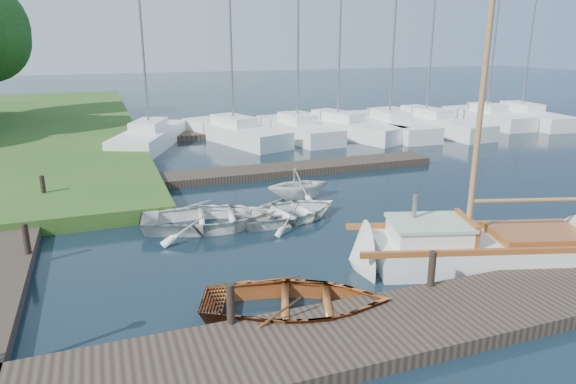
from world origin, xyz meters
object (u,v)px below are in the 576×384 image
object	(u,v)px
sailboat	(480,251)
marina_boat_2	(298,128)
marina_boat_1	(234,131)
marina_boat_4	(389,124)
tender_b	(299,182)
mooring_post_1	(231,304)
marina_boat_5	(426,121)
marina_boat_6	(486,116)
marina_boat_3	(337,125)
dinghy	(297,298)
mooring_post_4	(26,239)
mooring_post_5	(43,187)
mooring_post_2	(432,269)
marina_boat_0	(150,136)
tender_c	(289,209)
marina_boat_7	(521,115)

from	to	relation	value
sailboat	marina_boat_2	xyz separation A→B (m)	(2.03, 17.92, 0.25)
marina_boat_1	marina_boat_4	distance (m)	9.54
tender_b	marina_boat_1	size ratio (longest dim) A/B	0.24
mooring_post_1	marina_boat_4	world-z (taller)	marina_boat_4
marina_boat_4	marina_boat_5	size ratio (longest dim) A/B	0.80
mooring_post_1	marina_boat_6	world-z (taller)	marina_boat_6
marina_boat_3	marina_boat_4	bearing A→B (deg)	-121.37
sailboat	marina_boat_5	xyz separation A→B (m)	(10.60, 17.66, 0.23)
dinghy	sailboat	bearing A→B (deg)	-61.63
marina_boat_2	marina_boat_3	world-z (taller)	marina_boat_2
marina_boat_2	mooring_post_1	bearing A→B (deg)	149.42
sailboat	mooring_post_4	bearing A→B (deg)	176.35
mooring_post_5	marina_boat_3	world-z (taller)	marina_boat_3
tender_b	marina_boat_2	bearing A→B (deg)	-20.22
mooring_post_2	mooring_post_5	bearing A→B (deg)	130.36
marina_boat_0	marina_boat_5	world-z (taller)	marina_boat_5
mooring_post_2	tender_c	xyz separation A→B (m)	(-1.12, 5.90, -0.34)
sailboat	marina_boat_7	bearing A→B (deg)	60.57
marina_boat_3	marina_boat_6	bearing A→B (deg)	-111.15
dinghy	marina_boat_6	size ratio (longest dim) A/B	0.42
marina_boat_3	marina_boat_7	world-z (taller)	marina_boat_3
marina_boat_0	marina_boat_5	distance (m)	16.89
sailboat	marina_boat_1	xyz separation A→B (m)	(-1.67, 18.34, 0.21)
mooring_post_4	marina_boat_5	bearing A→B (deg)	32.77
sailboat	marina_boat_7	size ratio (longest dim) A/B	0.89
mooring_post_5	marina_boat_4	world-z (taller)	marina_boat_4
mooring_post_4	mooring_post_1	bearing A→B (deg)	-51.34
mooring_post_2	marina_boat_6	distance (m)	26.13
marina_boat_7	dinghy	bearing A→B (deg)	133.68
mooring_post_2	marina_boat_1	xyz separation A→B (m)	(0.55, 19.41, -0.14)
mooring_post_1	mooring_post_5	xyz separation A→B (m)	(-4.00, 10.00, 0.00)
marina_boat_6	mooring_post_2	bearing A→B (deg)	136.97
marina_boat_2	marina_boat_4	size ratio (longest dim) A/B	1.31
marina_boat_3	sailboat	bearing A→B (deg)	144.54
mooring_post_5	marina_boat_2	size ratio (longest dim) A/B	0.06
mooring_post_1	tender_b	xyz separation A→B (m)	(4.50, 7.96, -0.10)
mooring_post_4	marina_boat_7	size ratio (longest dim) A/B	0.07
mooring_post_2	tender_b	size ratio (longest dim) A/B	0.35
mooring_post_1	dinghy	size ratio (longest dim) A/B	0.21
marina_boat_1	marina_boat_0	bearing A→B (deg)	71.50
sailboat	marina_boat_6	bearing A→B (deg)	65.54
dinghy	tender_b	size ratio (longest dim) A/B	1.70
mooring_post_4	marina_boat_5	xyz separation A→B (m)	(21.32, 13.73, -0.13)
marina_boat_2	marina_boat_7	size ratio (longest dim) A/B	1.14
marina_boat_3	marina_boat_4	size ratio (longest dim) A/B	1.16
mooring_post_1	marina_boat_2	world-z (taller)	marina_boat_2
tender_c	mooring_post_4	bearing A→B (deg)	85.30
mooring_post_2	mooring_post_5	world-z (taller)	same
mooring_post_1	marina_boat_2	bearing A→B (deg)	65.26
mooring_post_1	tender_c	distance (m)	6.81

